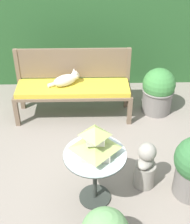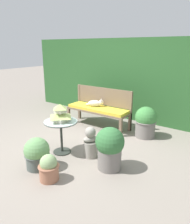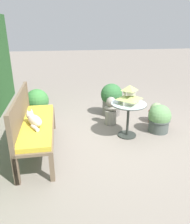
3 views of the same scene
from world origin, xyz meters
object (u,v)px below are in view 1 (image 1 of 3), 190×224
garden_bench (73,90)px  patio_table (95,164)px  cat (66,80)px  potted_plant_table_far (158,91)px  pagoda_birdhouse (95,143)px  garden_bust (145,166)px

garden_bench → patio_table: 1.56m
cat → potted_plant_table_far: bearing=-27.0°
cat → patio_table: 1.61m
garden_bench → potted_plant_table_far: potted_plant_table_far is taller
patio_table → potted_plant_table_far: size_ratio=0.91×
garden_bench → pagoda_birdhouse: size_ratio=4.37×
pagoda_birdhouse → cat: bearing=102.9°
patio_table → pagoda_birdhouse: pagoda_birdhouse is taller
pagoda_birdhouse → garden_bust: 0.76m
cat → potted_plant_table_far: size_ratio=0.65×
garden_bench → cat: (-0.09, 0.03, 0.15)m
garden_bust → potted_plant_table_far: (0.41, 1.45, 0.08)m
patio_table → garden_bust: bearing=18.3°
cat → garden_bust: cat is taller
cat → patio_table: bearing=-107.0°
cat → patio_table: size_ratio=0.71×
pagoda_birdhouse → garden_bust: bearing=18.3°
patio_table → potted_plant_table_far: bearing=59.7°
cat → potted_plant_table_far: cat is taller
cat → garden_bust: size_ratio=0.77×
patio_table → potted_plant_table_far: 1.90m
pagoda_birdhouse → potted_plant_table_far: (0.95, 1.63, -0.42)m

